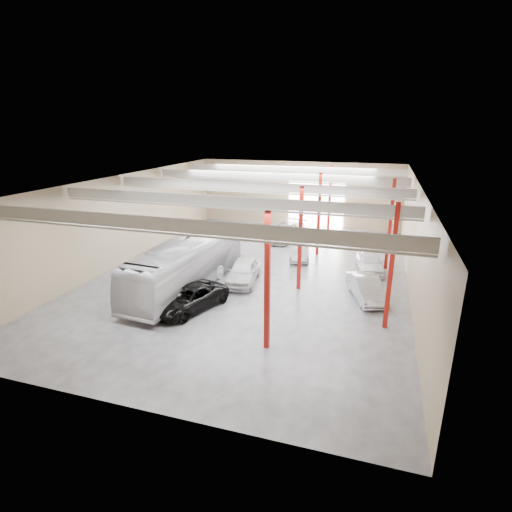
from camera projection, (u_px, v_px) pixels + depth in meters
The scene contains 8 objects.
depot_shell at pixel (258, 207), 29.20m from camera, with size 22.12×32.12×7.06m.
coach_bus at pixel (187, 265), 27.03m from camera, with size 2.82×12.06×3.36m, color silver.
black_sedan at pixel (189, 298), 24.13m from camera, with size 2.40×5.21×1.45m, color black.
car_row_a at pixel (243, 271), 28.34m from camera, with size 1.94×4.83×1.64m, color silver.
car_row_b at pixel (299, 250), 33.50m from camera, with size 1.54×4.41×1.45m, color #B8B9BD.
car_row_c at pixel (286, 232), 38.86m from camera, with size 2.28×5.62×1.63m, color gray.
car_right_near at pixel (366, 288), 25.61m from camera, with size 1.56×4.47×1.47m, color #A9A9AD.
car_right_far at pixel (370, 262), 30.49m from camera, with size 1.77×4.39×1.50m, color white.
Camera 1 is at (8.58, -27.11, 10.70)m, focal length 28.00 mm.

